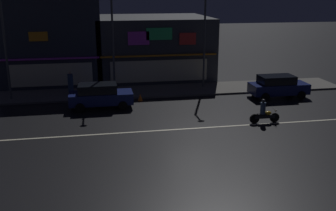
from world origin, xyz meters
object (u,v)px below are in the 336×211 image
motorcycle_following (264,113)px  streetlamp_west (3,37)px  streetlamp_mid (113,34)px  traffic_cone (140,97)px  streetlamp_east (205,30)px  pedestrian_on_sidewalk (71,84)px  parked_car_near_kerb (100,95)px  parked_car_trailing (278,86)px

motorcycle_following → streetlamp_west: bearing=162.5°
streetlamp_mid → traffic_cone: (1.69, -2.91, -4.32)m
streetlamp_mid → motorcycle_following: 13.15m
streetlamp_west → streetlamp_east: 14.91m
streetlamp_west → motorcycle_following: (16.16, -7.87, -4.01)m
pedestrian_on_sidewalk → streetlamp_west: bearing=25.3°
pedestrian_on_sidewalk → streetlamp_mid: bearing=-151.7°
parked_car_near_kerb → parked_car_trailing: same height
motorcycle_following → parked_car_near_kerb: bearing=160.8°
pedestrian_on_sidewalk → motorcycle_following: size_ratio=0.95×
pedestrian_on_sidewalk → parked_car_near_kerb: pedestrian_on_sidewalk is taller
parked_car_trailing → traffic_cone: bearing=175.4°
streetlamp_west → pedestrian_on_sidewalk: bearing=8.5°
streetlamp_east → motorcycle_following: (1.29, -9.00, -4.10)m
traffic_cone → streetlamp_east: bearing=26.1°
parked_car_trailing → traffic_cone: parked_car_trailing is taller
streetlamp_mid → parked_car_near_kerb: 5.65m
streetlamp_west → motorcycle_following: streetlamp_west is taller
motorcycle_following → traffic_cone: motorcycle_following is taller
parked_car_trailing → traffic_cone: (-10.32, 0.82, -0.59)m
traffic_cone → motorcycle_following: bearing=-42.5°
parked_car_trailing → motorcycle_following: (-3.47, -5.45, -0.24)m
streetlamp_west → streetlamp_mid: (7.62, 1.31, -0.05)m
streetlamp_east → motorcycle_following: 9.98m
motorcycle_following → traffic_cone: (-6.85, 6.27, -0.36)m
pedestrian_on_sidewalk → streetlamp_east: bearing=-160.4°
streetlamp_mid → parked_car_trailing: streetlamp_mid is taller
streetlamp_west → streetlamp_mid: size_ratio=1.01×
streetlamp_west → pedestrian_on_sidewalk: 5.67m
parked_car_near_kerb → traffic_cone: (2.88, 1.17, -0.59)m
pedestrian_on_sidewalk → motorcycle_following: bearing=161.3°
streetlamp_mid → traffic_cone: bearing=-59.9°
parked_car_trailing → streetlamp_east: bearing=143.3°
streetlamp_mid → streetlamp_east: 7.25m
streetlamp_west → traffic_cone: bearing=-9.7°
streetlamp_mid → motorcycle_following: streetlamp_mid is taller
streetlamp_mid → parked_car_near_kerb: (-1.20, -4.07, -3.73)m
pedestrian_on_sidewalk → traffic_cone: bearing=173.0°
streetlamp_mid → streetlamp_east: (7.25, -0.18, 0.14)m
streetlamp_east → traffic_cone: streetlamp_east is taller
streetlamp_mid → pedestrian_on_sidewalk: 4.98m
parked_car_near_kerb → streetlamp_west: bearing=-23.3°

